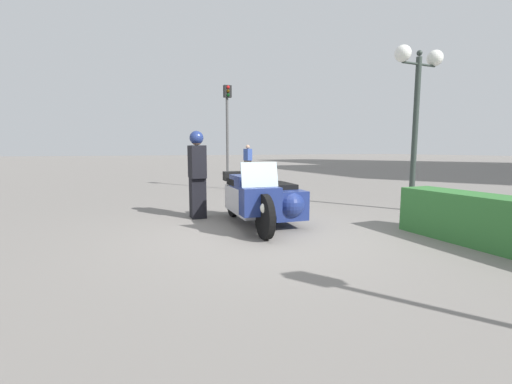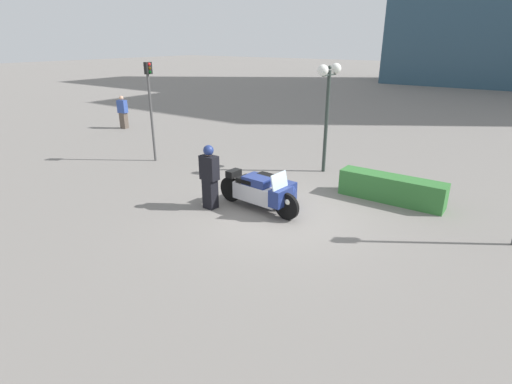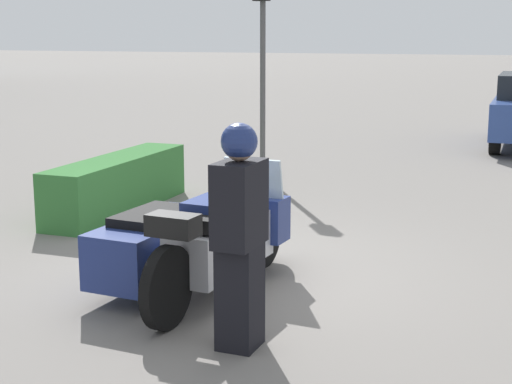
{
  "view_description": "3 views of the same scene",
  "coord_description": "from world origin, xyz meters",
  "px_view_note": "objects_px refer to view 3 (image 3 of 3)",
  "views": [
    {
      "loc": [
        4.97,
        -2.3,
        1.37
      ],
      "look_at": [
        -0.22,
        -0.07,
        0.67
      ],
      "focal_mm": 24.0,
      "sensor_mm": 36.0,
      "label": 1
    },
    {
      "loc": [
        4.96,
        -8.11,
        4.26
      ],
      "look_at": [
        -0.47,
        -0.39,
        0.64
      ],
      "focal_mm": 28.0,
      "sensor_mm": 36.0,
      "label": 2
    },
    {
      "loc": [
        -7.05,
        -2.78,
        2.38
      ],
      "look_at": [
        -0.04,
        -0.19,
        0.85
      ],
      "focal_mm": 55.0,
      "sensor_mm": 36.0,
      "label": 3
    }
  ],
  "objects_px": {
    "hedge_bush_curbside": "(118,184)",
    "traffic_light_near": "(262,46)",
    "police_motorcycle": "(192,239)",
    "officer_rider": "(240,231)"
  },
  "relations": [
    {
      "from": "police_motorcycle",
      "to": "officer_rider",
      "type": "height_order",
      "value": "officer_rider"
    },
    {
      "from": "police_motorcycle",
      "to": "officer_rider",
      "type": "xyz_separation_m",
      "value": [
        -1.16,
        -0.94,
        0.44
      ]
    },
    {
      "from": "officer_rider",
      "to": "hedge_bush_curbside",
      "type": "height_order",
      "value": "officer_rider"
    },
    {
      "from": "traffic_light_near",
      "to": "police_motorcycle",
      "type": "bearing_deg",
      "value": 18.83
    },
    {
      "from": "officer_rider",
      "to": "traffic_light_near",
      "type": "distance_m",
      "value": 7.31
    },
    {
      "from": "police_motorcycle",
      "to": "traffic_light_near",
      "type": "xyz_separation_m",
      "value": [
        5.67,
        1.35,
        1.68
      ]
    },
    {
      "from": "police_motorcycle",
      "to": "hedge_bush_curbside",
      "type": "relative_size",
      "value": 0.91
    },
    {
      "from": "police_motorcycle",
      "to": "officer_rider",
      "type": "distance_m",
      "value": 1.55
    },
    {
      "from": "hedge_bush_curbside",
      "to": "traffic_light_near",
      "type": "bearing_deg",
      "value": -17.94
    },
    {
      "from": "hedge_bush_curbside",
      "to": "traffic_light_near",
      "type": "distance_m",
      "value": 3.65
    }
  ]
}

